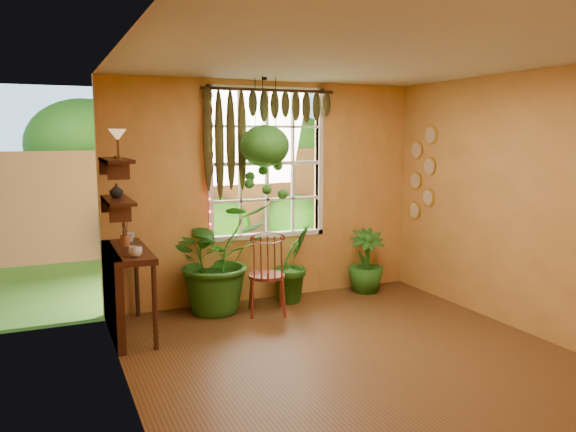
% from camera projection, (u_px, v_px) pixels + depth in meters
% --- Properties ---
extents(floor, '(4.50, 4.50, 0.00)m').
position_uv_depth(floor, '(360.00, 362.00, 5.10)').
color(floor, brown).
rests_on(floor, ground).
extents(ceiling, '(4.50, 4.50, 0.00)m').
position_uv_depth(ceiling, '(366.00, 57.00, 4.72)').
color(ceiling, silver).
rests_on(ceiling, wall_back).
extents(wall_back, '(4.00, 0.00, 4.00)m').
position_uv_depth(wall_back, '(268.00, 192.00, 6.95)').
color(wall_back, '#E09B4C').
rests_on(wall_back, floor).
extents(wall_left, '(0.00, 4.50, 4.50)m').
position_uv_depth(wall_left, '(128.00, 231.00, 4.12)').
color(wall_left, '#E09B4C').
rests_on(wall_left, floor).
extents(wall_right, '(0.00, 4.50, 4.50)m').
position_uv_depth(wall_right, '(532.00, 204.00, 5.71)').
color(wall_right, '#E09B4C').
rests_on(wall_right, floor).
extents(window, '(1.52, 0.10, 1.86)m').
position_uv_depth(window, '(267.00, 163.00, 6.93)').
color(window, white).
rests_on(window, wall_back).
extents(valance_vine, '(1.70, 0.12, 1.10)m').
position_uv_depth(valance_vine, '(264.00, 116.00, 6.70)').
color(valance_vine, '#35190E').
rests_on(valance_vine, window).
extents(string_lights, '(0.03, 0.03, 1.54)m').
position_uv_depth(string_lights, '(209.00, 161.00, 6.54)').
color(string_lights, '#FF2633').
rests_on(string_lights, window).
extents(wall_plates, '(0.04, 0.32, 1.10)m').
position_uv_depth(wall_plates, '(422.00, 174.00, 7.29)').
color(wall_plates, '#F3E5C7').
rests_on(wall_plates, wall_right).
extents(counter_ledge, '(0.40, 1.20, 0.90)m').
position_uv_depth(counter_ledge, '(118.00, 283.00, 5.72)').
color(counter_ledge, '#35190E').
rests_on(counter_ledge, floor).
extents(shelf_lower, '(0.25, 0.90, 0.04)m').
position_uv_depth(shelf_lower, '(118.00, 200.00, 5.61)').
color(shelf_lower, '#35190E').
rests_on(shelf_lower, wall_left).
extents(shelf_upper, '(0.25, 0.90, 0.04)m').
position_uv_depth(shelf_upper, '(116.00, 160.00, 5.55)').
color(shelf_upper, '#35190E').
rests_on(shelf_upper, wall_left).
extents(backyard, '(14.00, 10.00, 12.00)m').
position_uv_depth(backyard, '(194.00, 173.00, 11.25)').
color(backyard, '#2E5B1A').
rests_on(backyard, ground).
extents(windsor_chair, '(0.53, 0.54, 1.13)m').
position_uv_depth(windsor_chair, '(267.00, 286.00, 6.44)').
color(windsor_chair, maroon).
rests_on(windsor_chair, floor).
extents(potted_plant_left, '(1.37, 1.26, 1.28)m').
position_uv_depth(potted_plant_left, '(217.00, 258.00, 6.51)').
color(potted_plant_left, '#165316').
rests_on(potted_plant_left, floor).
extents(potted_plant_mid, '(0.65, 0.60, 0.96)m').
position_uv_depth(potted_plant_mid, '(292.00, 263.00, 6.92)').
color(potted_plant_mid, '#165316').
rests_on(potted_plant_mid, floor).
extents(potted_plant_right, '(0.57, 0.57, 0.83)m').
position_uv_depth(potted_plant_right, '(366.00, 261.00, 7.34)').
color(potted_plant_right, '#165316').
rests_on(potted_plant_right, floor).
extents(hanging_basket, '(0.57, 0.57, 1.41)m').
position_uv_depth(hanging_basket, '(265.00, 151.00, 6.46)').
color(hanging_basket, black).
rests_on(hanging_basket, ceiling).
extents(cup_a, '(0.13, 0.13, 0.10)m').
position_uv_depth(cup_a, '(136.00, 252.00, 5.33)').
color(cup_a, silver).
rests_on(cup_a, counter_ledge).
extents(cup_b, '(0.14, 0.14, 0.10)m').
position_uv_depth(cup_b, '(130.00, 237.00, 6.09)').
color(cup_b, beige).
rests_on(cup_b, counter_ledge).
extents(brush_jar, '(0.10, 0.10, 0.36)m').
position_uv_depth(brush_jar, '(125.00, 233.00, 5.82)').
color(brush_jar, '#98512C').
rests_on(brush_jar, counter_ledge).
extents(shelf_vase, '(0.18, 0.18, 0.14)m').
position_uv_depth(shelf_vase, '(116.00, 190.00, 5.71)').
color(shelf_vase, '#B2AD99').
rests_on(shelf_vase, shelf_lower).
extents(tiffany_lamp, '(0.17, 0.17, 0.29)m').
position_uv_depth(tiffany_lamp, '(118.00, 137.00, 5.45)').
color(tiffany_lamp, brown).
rests_on(tiffany_lamp, shelf_upper).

